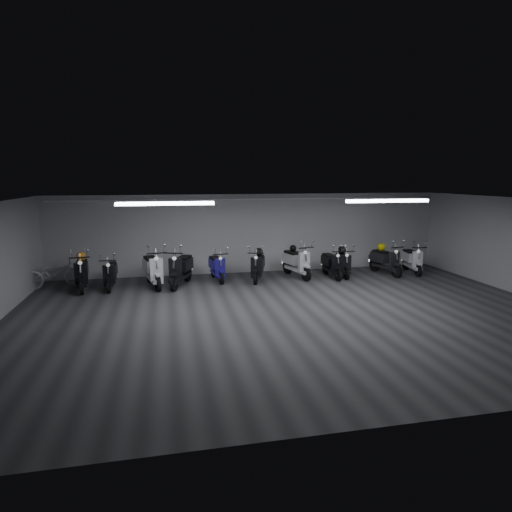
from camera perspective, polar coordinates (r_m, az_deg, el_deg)
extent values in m
cube|color=#313134|center=(10.89, 4.79, -7.74)|extent=(14.00, 10.00, 0.01)
cube|color=gray|center=(10.36, 5.02, 7.19)|extent=(14.00, 10.00, 0.01)
cube|color=#A7A7AA|center=(15.33, -0.46, 3.00)|extent=(14.00, 0.01, 2.80)
cube|color=#A7A7AA|center=(6.07, 18.73, -9.21)|extent=(14.00, 0.01, 2.80)
cube|color=white|center=(10.92, -11.93, 6.83)|extent=(2.40, 0.18, 0.08)
cube|color=white|center=(12.46, 17.08, 7.02)|extent=(2.40, 0.18, 0.08)
cylinder|color=white|center=(15.14, -0.41, 7.54)|extent=(13.60, 0.05, 0.05)
imported|color=silver|center=(14.59, -25.29, -1.70)|extent=(1.87, 1.08, 1.14)
sphere|color=black|center=(15.23, 11.33, 0.78)|extent=(0.29, 0.29, 0.29)
sphere|color=black|center=(14.82, 4.94, 1.04)|extent=(0.23, 0.23, 0.23)
sphere|color=black|center=(14.31, 0.37, 0.54)|extent=(0.28, 0.28, 0.28)
sphere|color=#BFB80B|center=(15.84, 16.35, 1.16)|extent=(0.28, 0.28, 0.28)
sphere|color=orange|center=(14.19, -22.21, -0.05)|extent=(0.28, 0.28, 0.28)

